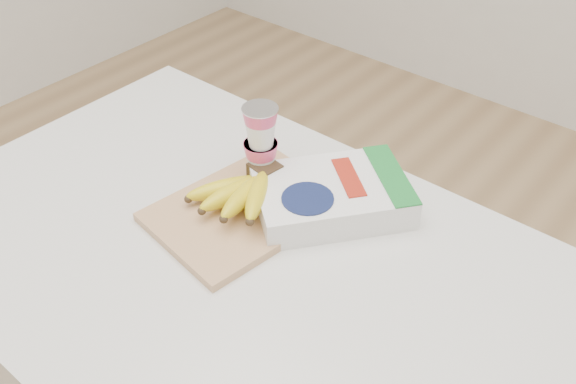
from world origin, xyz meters
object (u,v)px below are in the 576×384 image
(bananas, at_px, (243,190))
(yogurt_stack, at_px, (261,141))
(cutting_board, at_px, (245,210))
(cereal_box, at_px, (332,196))

(bananas, xyz_separation_m, yogurt_stack, (-0.02, 0.07, 0.05))
(cutting_board, xyz_separation_m, yogurt_stack, (-0.03, 0.08, 0.08))
(bananas, height_order, yogurt_stack, yogurt_stack)
(bananas, distance_m, cereal_box, 0.15)
(cereal_box, bearing_deg, cutting_board, -97.17)
(bananas, bearing_deg, cutting_board, -36.82)
(cutting_board, height_order, yogurt_stack, yogurt_stack)
(bananas, bearing_deg, yogurt_stack, 106.92)
(yogurt_stack, bearing_deg, bananas, -73.08)
(cutting_board, xyz_separation_m, cereal_box, (0.10, 0.10, 0.02))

